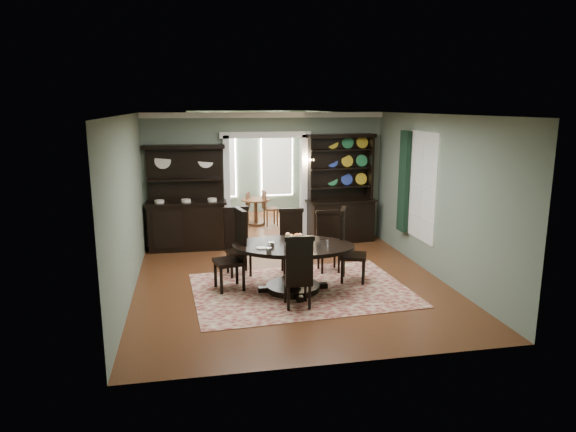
{
  "coord_description": "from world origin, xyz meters",
  "views": [
    {
      "loc": [
        -1.73,
        -8.63,
        3.16
      ],
      "look_at": [
        0.06,
        0.6,
        1.12
      ],
      "focal_mm": 32.0,
      "sensor_mm": 36.0,
      "label": 1
    }
  ],
  "objects_px": {
    "sideboard": "(187,213)",
    "welsh_dresser": "(340,203)",
    "parlor_table": "(256,208)",
    "dining_table": "(293,259)"
  },
  "relations": [
    {
      "from": "sideboard",
      "to": "welsh_dresser",
      "type": "bearing_deg",
      "value": 1.35
    },
    {
      "from": "sideboard",
      "to": "parlor_table",
      "type": "distance_m",
      "value": 2.73
    },
    {
      "from": "parlor_table",
      "to": "welsh_dresser",
      "type": "bearing_deg",
      "value": -49.1
    },
    {
      "from": "welsh_dresser",
      "to": "parlor_table",
      "type": "relative_size",
      "value": 3.3
    },
    {
      "from": "welsh_dresser",
      "to": "dining_table",
      "type": "bearing_deg",
      "value": -125.3
    },
    {
      "from": "dining_table",
      "to": "sideboard",
      "type": "xyz_separation_m",
      "value": [
        -1.79,
        3.09,
        0.23
      ]
    },
    {
      "from": "dining_table",
      "to": "sideboard",
      "type": "relative_size",
      "value": 1.01
    },
    {
      "from": "sideboard",
      "to": "dining_table",
      "type": "bearing_deg",
      "value": -58.54
    },
    {
      "from": "welsh_dresser",
      "to": "parlor_table",
      "type": "xyz_separation_m",
      "value": [
        -1.74,
        2.01,
        -0.45
      ]
    },
    {
      "from": "sideboard",
      "to": "parlor_table",
      "type": "xyz_separation_m",
      "value": [
        1.81,
        2.01,
        -0.35
      ]
    }
  ]
}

